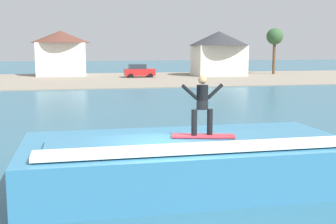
# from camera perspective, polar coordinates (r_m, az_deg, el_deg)

# --- Properties ---
(ground_plane) EXTENTS (260.00, 260.00, 0.00)m
(ground_plane) POSITION_cam_1_polar(r_m,az_deg,el_deg) (11.79, 0.14, -10.99)
(ground_plane) COLOR #2C5D74
(wave_crest) EXTENTS (9.29, 4.47, 1.46)m
(wave_crest) POSITION_cam_1_polar(r_m,az_deg,el_deg) (12.57, 2.54, -6.49)
(wave_crest) COLOR teal
(wave_crest) RESTS_ON ground_plane
(surfboard) EXTENTS (1.80, 0.85, 0.06)m
(surfboard) POSITION_cam_1_polar(r_m,az_deg,el_deg) (12.15, 4.69, -3.16)
(surfboard) COLOR #D8333F
(surfboard) RESTS_ON wave_crest
(surfer) EXTENTS (1.20, 0.32, 1.67)m
(surfer) POSITION_cam_1_polar(r_m,az_deg,el_deg) (11.97, 4.55, 1.32)
(surfer) COLOR black
(surfer) RESTS_ON surfboard
(shoreline_bank) EXTENTS (120.00, 26.31, 0.10)m
(shoreline_bank) POSITION_cam_1_polar(r_m,az_deg,el_deg) (55.38, -9.82, 4.26)
(shoreline_bank) COLOR gray
(shoreline_bank) RESTS_ON ground_plane
(car_far_shore) EXTENTS (4.04, 2.17, 1.86)m
(car_far_shore) POSITION_cam_1_polar(r_m,az_deg,el_deg) (58.20, -3.84, 5.44)
(car_far_shore) COLOR red
(car_far_shore) RESTS_ON ground_plane
(house_gabled_white) EXTENTS (8.57, 8.57, 6.34)m
(house_gabled_white) POSITION_cam_1_polar(r_m,az_deg,el_deg) (62.33, 6.72, 8.13)
(house_gabled_white) COLOR silver
(house_gabled_white) RESTS_ON ground_plane
(house_small_cottage) EXTENTS (8.33, 8.33, 6.42)m
(house_small_cottage) POSITION_cam_1_polar(r_m,az_deg,el_deg) (63.95, -13.96, 7.85)
(house_small_cottage) COLOR silver
(house_small_cottage) RESTS_ON ground_plane
(tree_tall_bare) EXTENTS (2.45, 2.45, 6.94)m
(tree_tall_bare) POSITION_cam_1_polar(r_m,az_deg,el_deg) (67.30, 13.92, 9.50)
(tree_tall_bare) COLOR brown
(tree_tall_bare) RESTS_ON ground_plane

